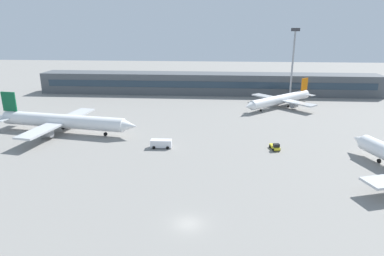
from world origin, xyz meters
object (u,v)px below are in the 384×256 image
at_px(airplane_mid, 64,121).
at_px(airplane_far, 280,100).
at_px(service_van_white, 161,143).
at_px(baggage_tug_yellow, 275,147).
at_px(floodlight_tower_west, 293,60).

height_order(airplane_mid, airplane_far, airplane_mid).
height_order(airplane_far, service_van_white, airplane_far).
xyz_separation_m(airplane_mid, service_van_white, (29.29, -10.02, -2.23)).
height_order(airplane_mid, baggage_tug_yellow, airplane_mid).
relative_size(service_van_white, floodlight_tower_west, 0.19).
distance_m(service_van_white, floodlight_tower_west, 71.93).
bearing_deg(floodlight_tower_west, airplane_far, -118.51).
bearing_deg(airplane_mid, airplane_far, 28.36).
xyz_separation_m(airplane_far, floodlight_tower_west, (5.48, 10.09, 13.30)).
bearing_deg(airplane_mid, baggage_tug_yellow, -9.24).
height_order(airplane_mid, service_van_white, airplane_mid).
xyz_separation_m(airplane_mid, baggage_tug_yellow, (57.36, -9.33, -2.54)).
bearing_deg(service_van_white, airplane_mid, 161.11).
relative_size(airplane_mid, baggage_tug_yellow, 11.53).
relative_size(baggage_tug_yellow, service_van_white, 0.73).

